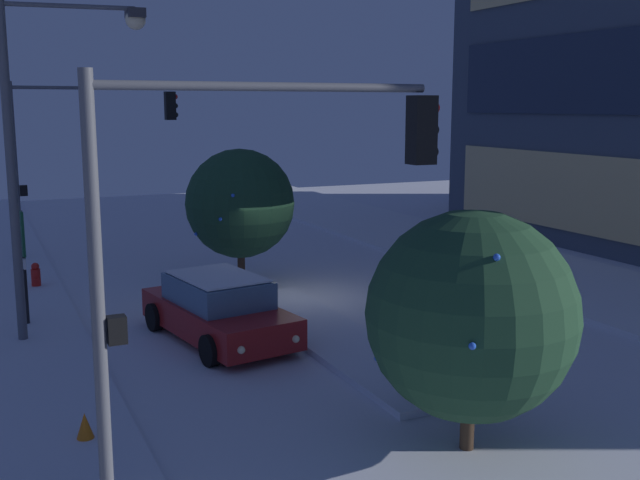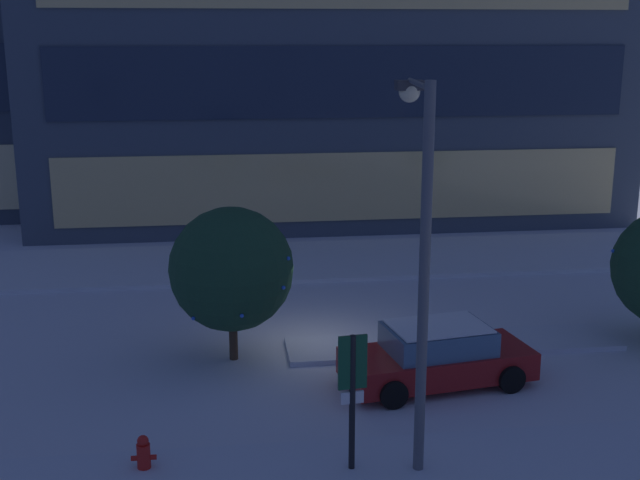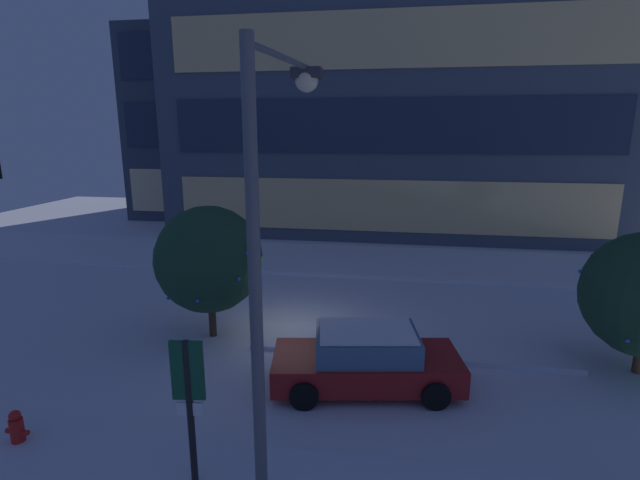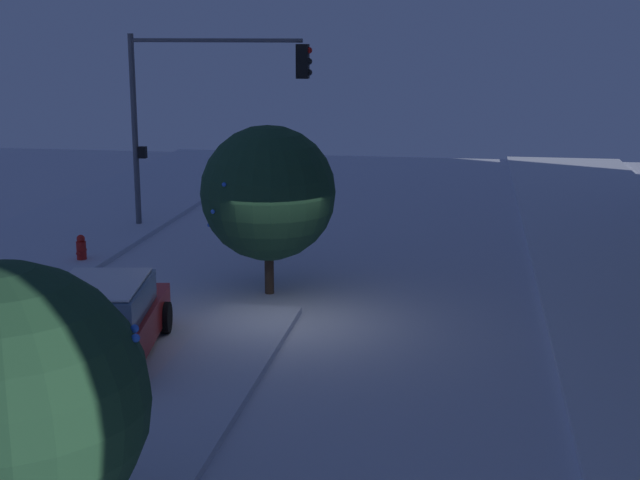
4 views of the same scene
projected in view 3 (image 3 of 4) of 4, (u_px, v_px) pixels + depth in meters
ground at (282, 330)px, 14.77m from camera, size 52.00×52.00×0.00m
curb_strip_far at (322, 259)px, 22.63m from camera, size 52.00×5.20×0.14m
median_strip at (409, 345)px, 13.58m from camera, size 9.00×1.80×0.14m
office_tower_secondary at (225, 126)px, 35.59m from camera, size 10.40×11.50×12.78m
car_near at (366, 360)px, 11.37m from camera, size 4.78×2.64×1.49m
street_lamp_arched at (274, 212)px, 7.54m from camera, size 0.66×3.02×7.43m
fire_hydrant at (17, 430)px, 9.25m from camera, size 0.48×0.26×0.81m
parking_info_sign at (189, 397)px, 7.82m from camera, size 0.55×0.13×2.83m
decorated_tree_left_of_median at (209, 259)px, 13.82m from camera, size 3.16×3.16×4.01m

